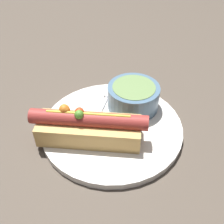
{
  "coord_description": "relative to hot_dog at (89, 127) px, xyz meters",
  "views": [
    {
      "loc": [
        0.21,
        -0.27,
        0.35
      ],
      "look_at": [
        0.0,
        0.0,
        0.04
      ],
      "focal_mm": 42.0,
      "sensor_mm": 36.0,
      "label": 1
    }
  ],
  "objects": [
    {
      "name": "dinner_plate",
      "position": [
        0.01,
        0.05,
        -0.03
      ],
      "size": [
        0.26,
        0.26,
        0.01
      ],
      "color": "white",
      "rests_on": "ground_plane"
    },
    {
      "name": "hot_dog",
      "position": [
        0.0,
        0.0,
        0.0
      ],
      "size": [
        0.18,
        0.14,
        0.06
      ],
      "rotation": [
        0.0,
        0.0,
        0.57
      ],
      "color": "tan",
      "rests_on": "dinner_plate"
    },
    {
      "name": "ground_plane",
      "position": [
        0.01,
        0.05,
        -0.04
      ],
      "size": [
        4.0,
        4.0,
        0.0
      ],
      "primitive_type": "plane",
      "color": "#4C4238"
    },
    {
      "name": "spoon",
      "position": [
        -0.04,
        0.1,
        -0.02
      ],
      "size": [
        0.08,
        0.16,
        0.01
      ],
      "rotation": [
        0.0,
        0.0,
        1.95
      ],
      "color": "#B7B7BC",
      "rests_on": "dinner_plate"
    },
    {
      "name": "soup_bowl",
      "position": [
        0.01,
        0.12,
        0.0
      ],
      "size": [
        0.1,
        0.1,
        0.05
      ],
      "color": "slate",
      "rests_on": "dinner_plate"
    }
  ]
}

